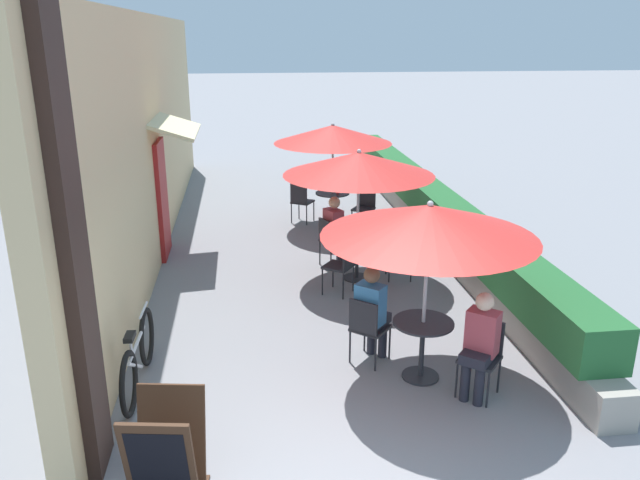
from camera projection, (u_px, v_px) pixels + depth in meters
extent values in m
cube|color=#D6B784|center=(154.00, 135.00, 11.50)|extent=(0.24, 14.50, 4.20)
cube|color=black|center=(74.00, 256.00, 5.26)|extent=(0.12, 0.56, 4.20)
cube|color=maroon|center=(162.00, 199.00, 11.17)|extent=(0.08, 0.96, 2.10)
cube|color=beige|center=(175.00, 126.00, 10.79)|extent=(0.78, 1.80, 0.30)
cube|color=gray|center=(428.00, 223.00, 12.62)|extent=(0.44, 13.50, 0.45)
cube|color=#235B2D|center=(430.00, 199.00, 12.46)|extent=(0.60, 12.82, 0.56)
cylinder|color=#28282D|center=(420.00, 376.00, 7.41)|extent=(0.44, 0.44, 0.02)
cylinder|color=#28282D|center=(422.00, 350.00, 7.30)|extent=(0.06, 0.06, 0.70)
cylinder|color=#28282D|center=(423.00, 323.00, 7.19)|extent=(0.71, 0.71, 0.02)
cylinder|color=#B7B7BC|center=(425.00, 297.00, 7.09)|extent=(0.04, 0.04, 2.07)
cone|color=red|center=(429.00, 221.00, 6.80)|extent=(2.40, 2.40, 0.36)
sphere|color=#B7B7BC|center=(430.00, 204.00, 6.74)|extent=(0.07, 0.07, 0.07)
cube|color=#232328|center=(480.00, 359.00, 6.91)|extent=(0.56, 0.56, 0.04)
cube|color=#232328|center=(487.00, 336.00, 6.99)|extent=(0.31, 0.27, 0.42)
cylinder|color=#232328|center=(456.00, 380.00, 6.93)|extent=(0.02, 0.02, 0.45)
cylinder|color=#232328|center=(488.00, 389.00, 6.74)|extent=(0.02, 0.02, 0.45)
cylinder|color=#232328|center=(468.00, 366.00, 7.22)|extent=(0.02, 0.02, 0.45)
cylinder|color=#232328|center=(499.00, 375.00, 7.03)|extent=(0.02, 0.02, 0.45)
cylinder|color=#23232D|center=(465.00, 381.00, 6.88)|extent=(0.11, 0.11, 0.47)
cylinder|color=#23232D|center=(479.00, 386.00, 6.79)|extent=(0.11, 0.11, 0.47)
cube|color=#23232D|center=(477.00, 356.00, 6.81)|extent=(0.46, 0.47, 0.12)
cube|color=#AD424C|center=(483.00, 332.00, 6.82)|extent=(0.40, 0.39, 0.50)
sphere|color=beige|center=(485.00, 302.00, 6.69)|extent=(0.20, 0.20, 0.20)
cube|color=#232328|center=(370.00, 328.00, 7.64)|extent=(0.56, 0.56, 0.04)
cube|color=#232328|center=(363.00, 318.00, 7.43)|extent=(0.31, 0.27, 0.42)
cylinder|color=#232328|center=(390.00, 342.00, 7.76)|extent=(0.02, 0.02, 0.45)
cylinder|color=#232328|center=(365.00, 335.00, 7.95)|extent=(0.02, 0.02, 0.45)
cylinder|color=#232328|center=(376.00, 354.00, 7.48)|extent=(0.02, 0.02, 0.45)
cylinder|color=#232328|center=(350.00, 346.00, 7.67)|extent=(0.02, 0.02, 0.45)
cylinder|color=#23232D|center=(383.00, 340.00, 7.81)|extent=(0.11, 0.11, 0.47)
cylinder|color=#23232D|center=(371.00, 336.00, 7.90)|extent=(0.11, 0.11, 0.47)
cube|color=#23232D|center=(374.00, 319.00, 7.69)|extent=(0.46, 0.47, 0.12)
cube|color=teal|center=(370.00, 304.00, 7.52)|extent=(0.40, 0.39, 0.50)
sphere|color=brown|center=(372.00, 275.00, 7.42)|extent=(0.20, 0.20, 0.20)
cylinder|color=#28282D|center=(357.00, 278.00, 10.38)|extent=(0.44, 0.44, 0.02)
cylinder|color=#28282D|center=(357.00, 258.00, 10.27)|extent=(0.06, 0.06, 0.70)
cylinder|color=#28282D|center=(357.00, 238.00, 10.15)|extent=(0.71, 0.71, 0.02)
cylinder|color=#B7B7BC|center=(358.00, 219.00, 10.05)|extent=(0.04, 0.04, 2.07)
cone|color=red|center=(359.00, 164.00, 9.76)|extent=(2.40, 2.40, 0.36)
sphere|color=#B7B7BC|center=(359.00, 151.00, 9.70)|extent=(0.07, 0.07, 0.07)
cube|color=#232328|center=(334.00, 241.00, 10.80)|extent=(0.53, 0.53, 0.04)
cube|color=#232328|center=(325.00, 232.00, 10.64)|extent=(0.19, 0.36, 0.42)
cylinder|color=#232328|center=(348.00, 255.00, 10.81)|extent=(0.02, 0.02, 0.45)
cylinder|color=#232328|center=(337.00, 249.00, 11.10)|extent=(0.02, 0.02, 0.45)
cylinder|color=#232328|center=(331.00, 259.00, 10.63)|extent=(0.02, 0.02, 0.45)
cylinder|color=#232328|center=(320.00, 253.00, 10.92)|extent=(0.02, 0.02, 0.45)
cylinder|color=#23232D|center=(345.00, 253.00, 10.89)|extent=(0.11, 0.11, 0.47)
cylinder|color=#23232D|center=(340.00, 250.00, 11.02)|extent=(0.11, 0.11, 0.47)
cube|color=#23232D|center=(338.00, 236.00, 10.82)|extent=(0.45, 0.42, 0.12)
cube|color=#AD424C|center=(333.00, 223.00, 10.68)|extent=(0.34, 0.40, 0.50)
sphere|color=tan|center=(334.00, 202.00, 10.58)|extent=(0.20, 0.20, 0.20)
cube|color=#232328|center=(338.00, 266.00, 9.66)|extent=(0.56, 0.56, 0.04)
cube|color=#232328|center=(349.00, 255.00, 9.51)|extent=(0.24, 0.33, 0.42)
cylinder|color=#232328|center=(333.00, 274.00, 9.96)|extent=(0.02, 0.02, 0.45)
cylinder|color=#232328|center=(322.00, 281.00, 9.66)|extent=(0.02, 0.02, 0.45)
cylinder|color=#232328|center=(353.00, 278.00, 9.80)|extent=(0.02, 0.02, 0.45)
cylinder|color=#232328|center=(343.00, 286.00, 9.50)|extent=(0.02, 0.02, 0.45)
cube|color=#232328|center=(399.00, 253.00, 10.26)|extent=(0.44, 0.44, 0.04)
cube|color=#232328|center=(398.00, 237.00, 10.37)|extent=(0.38, 0.07, 0.42)
cylinder|color=#232328|center=(389.00, 269.00, 10.15)|extent=(0.02, 0.02, 0.45)
cylinder|color=#232328|center=(411.00, 269.00, 10.16)|extent=(0.02, 0.02, 0.45)
cylinder|color=#232328|center=(386.00, 262.00, 10.49)|extent=(0.02, 0.02, 0.45)
cylinder|color=#232328|center=(408.00, 261.00, 10.50)|extent=(0.02, 0.02, 0.45)
cylinder|color=teal|center=(361.00, 233.00, 10.19)|extent=(0.07, 0.07, 0.09)
cylinder|color=#28282D|center=(332.00, 225.00, 13.19)|extent=(0.44, 0.44, 0.02)
cylinder|color=#28282D|center=(332.00, 209.00, 13.08)|extent=(0.06, 0.06, 0.70)
cylinder|color=#28282D|center=(332.00, 193.00, 12.97)|extent=(0.71, 0.71, 0.02)
cylinder|color=#B7B7BC|center=(333.00, 178.00, 12.87)|extent=(0.04, 0.04, 2.07)
cone|color=red|center=(333.00, 134.00, 12.58)|extent=(2.40, 2.40, 0.36)
sphere|color=#B7B7BC|center=(333.00, 125.00, 12.52)|extent=(0.07, 0.07, 0.07)
cube|color=#232328|center=(363.00, 209.00, 12.78)|extent=(0.55, 0.55, 0.04)
cube|color=#232328|center=(367.00, 197.00, 12.87)|extent=(0.34, 0.22, 0.42)
cylinder|color=#232328|center=(352.00, 221.00, 12.76)|extent=(0.02, 0.02, 0.45)
cylinder|color=#232328|center=(368.00, 223.00, 12.62)|extent=(0.02, 0.02, 0.45)
cylinder|color=#232328|center=(358.00, 216.00, 13.08)|extent=(0.02, 0.02, 0.45)
cylinder|color=#232328|center=(374.00, 218.00, 12.93)|extent=(0.02, 0.02, 0.45)
cube|color=#232328|center=(303.00, 202.00, 13.33)|extent=(0.55, 0.55, 0.04)
cube|color=#232328|center=(299.00, 194.00, 13.10)|extent=(0.34, 0.22, 0.42)
cylinder|color=#232328|center=(314.00, 211.00, 13.48)|extent=(0.02, 0.02, 0.45)
cylinder|color=#232328|center=(299.00, 209.00, 13.62)|extent=(0.02, 0.02, 0.45)
cylinder|color=#232328|center=(307.00, 215.00, 13.17)|extent=(0.02, 0.02, 0.45)
cylinder|color=#232328|center=(291.00, 213.00, 13.31)|extent=(0.02, 0.02, 0.45)
cylinder|color=#B73D3D|center=(338.00, 192.00, 12.85)|extent=(0.07, 0.07, 0.09)
torus|color=black|center=(147.00, 336.00, 7.63)|extent=(0.08, 0.72, 0.71)
torus|color=black|center=(129.00, 384.00, 6.60)|extent=(0.08, 0.72, 0.71)
cylinder|color=silver|center=(137.00, 343.00, 7.06)|extent=(0.07, 0.85, 0.04)
cylinder|color=silver|center=(135.00, 365.00, 6.93)|extent=(0.06, 0.62, 0.41)
cylinder|color=silver|center=(131.00, 347.00, 6.74)|extent=(0.04, 0.04, 0.25)
cube|color=black|center=(130.00, 337.00, 6.70)|extent=(0.11, 0.22, 0.05)
cylinder|color=silver|center=(143.00, 310.00, 7.47)|extent=(0.05, 0.46, 0.03)
cube|color=#422819|center=(172.00, 435.00, 5.57)|extent=(0.63, 0.32, 0.93)
cube|color=black|center=(172.00, 432.00, 5.58)|extent=(0.51, 0.24, 0.71)
cube|color=#422819|center=(159.00, 465.00, 5.19)|extent=(0.63, 0.32, 0.93)
cube|color=black|center=(159.00, 465.00, 5.16)|extent=(0.51, 0.24, 0.71)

